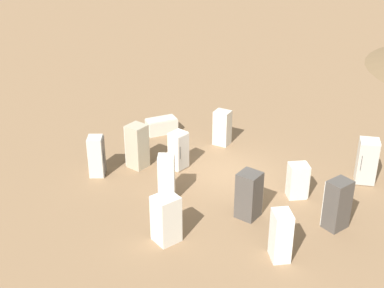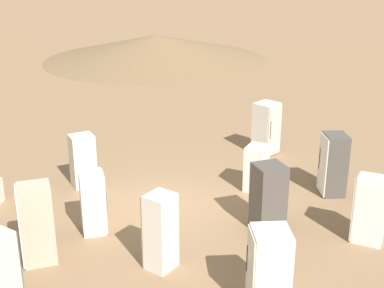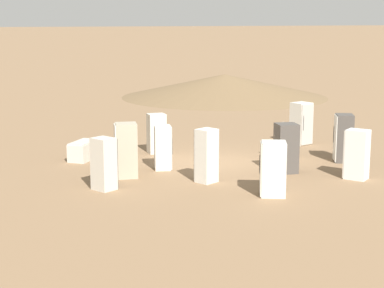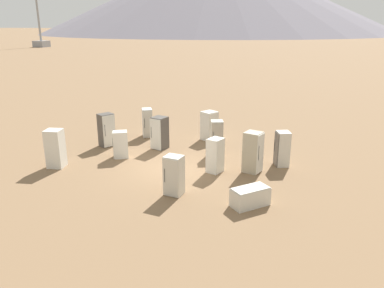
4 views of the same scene
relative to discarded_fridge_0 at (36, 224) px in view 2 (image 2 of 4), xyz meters
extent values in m
plane|color=#846647|center=(0.81, -3.77, -0.96)|extent=(1000.00, 1000.00, 0.00)
cone|color=brown|center=(19.72, -14.35, -0.15)|extent=(14.72, 14.72, 1.62)
cube|color=#B2A88E|center=(0.00, -0.02, 0.00)|extent=(0.87, 0.88, 1.92)
cube|color=silver|center=(0.09, 0.35, 0.00)|extent=(0.67, 0.21, 1.85)
cylinder|color=#2D2D2D|center=(0.34, 0.32, 0.10)|extent=(0.02, 0.02, 0.67)
cube|color=silver|center=(-4.22, -3.39, -0.10)|extent=(1.06, 1.04, 1.72)
cube|color=beige|center=(-4.03, -3.05, -0.10)|extent=(0.68, 0.40, 1.65)
cylinder|color=#2D2D2D|center=(-3.77, -3.16, -0.02)|extent=(0.02, 0.02, 0.60)
cube|color=white|center=(-3.63, -7.16, -0.09)|extent=(0.92, 0.87, 1.73)
cube|color=beige|center=(-3.30, -6.96, -0.09)|extent=(0.32, 0.49, 1.67)
cylinder|color=#2D2D2D|center=(-3.18, -7.12, -0.01)|extent=(0.02, 0.02, 0.61)
cube|color=silver|center=(-1.82, -2.25, -0.04)|extent=(0.75, 0.78, 1.84)
cube|color=gray|center=(-1.54, -2.14, -0.04)|extent=(0.25, 0.57, 1.76)
cylinder|color=#2D2D2D|center=(-1.43, -2.33, 0.05)|extent=(0.02, 0.02, 0.64)
cube|color=#4C4742|center=(-1.18, -8.52, -0.03)|extent=(0.99, 0.93, 1.86)
cube|color=silver|center=(-1.02, -8.23, -0.03)|extent=(0.67, 0.41, 1.78)
cylinder|color=#2D2D2D|center=(-0.76, -8.34, 0.06)|extent=(0.02, 0.02, 0.65)
cube|color=silver|center=(2.50, -9.06, -0.03)|extent=(0.85, 0.89, 1.86)
cube|color=#BCB7AD|center=(2.14, -9.14, -0.03)|extent=(0.19, 0.72, 1.79)
cylinder|color=#2D2D2D|center=(2.06, -8.88, 0.06)|extent=(0.02, 0.02, 0.65)
cube|color=#56514C|center=(-1.16, 0.92, -0.10)|extent=(0.61, 0.30, 1.65)
cylinder|color=#2D2D2D|center=(-1.36, 0.80, -0.02)|extent=(0.02, 0.02, 0.60)
cube|color=silver|center=(0.28, -6.79, -0.26)|extent=(0.87, 0.91, 1.40)
cube|color=silver|center=(0.47, -7.11, -0.26)|extent=(0.51, 0.32, 1.35)
cylinder|color=#2D2D2D|center=(0.31, -7.24, -0.19)|extent=(0.02, 0.02, 0.49)
cube|color=silver|center=(0.60, -1.63, -0.15)|extent=(0.83, 0.76, 1.63)
cube|color=#BCB7AD|center=(0.50, -1.92, -0.15)|extent=(0.64, 0.24, 1.57)
cylinder|color=#2D2D2D|center=(0.26, -1.88, -0.06)|extent=(0.02, 0.02, 0.57)
cube|color=#4C4742|center=(-1.75, -5.49, -0.07)|extent=(0.90, 0.89, 1.79)
cube|color=silver|center=(-1.37, -5.58, -0.07)|extent=(0.20, 0.70, 1.71)
cylinder|color=#2D2D2D|center=(-1.40, -5.84, 0.02)|extent=(0.02, 0.02, 0.62)
cube|color=beige|center=(3.45, -2.54, -0.14)|extent=(0.66, 0.76, 1.64)
cube|color=beige|center=(3.76, -2.57, -0.14)|extent=(0.10, 0.68, 1.57)
cylinder|color=#2D2D2D|center=(3.77, -2.82, -0.06)|extent=(0.02, 0.02, 0.57)
camera|label=1|loc=(-17.52, -10.05, 10.07)|focal=50.00mm
camera|label=2|loc=(-11.08, 2.97, 5.94)|focal=50.00mm
camera|label=3|loc=(-20.82, 7.20, 4.48)|focal=60.00mm
camera|label=4|loc=(16.34, 2.75, 5.67)|focal=35.00mm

